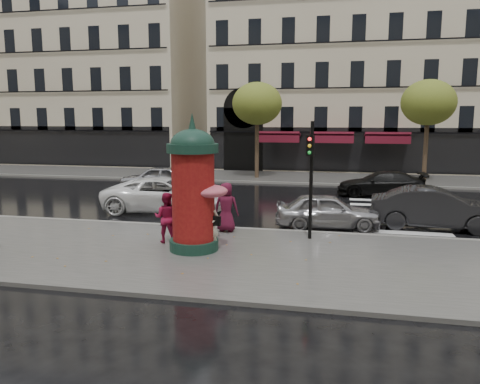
% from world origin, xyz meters
% --- Properties ---
extents(ground, '(160.00, 160.00, 0.00)m').
position_xyz_m(ground, '(0.00, 0.00, 0.00)').
color(ground, black).
rests_on(ground, ground).
extents(near_sidewalk, '(90.00, 7.00, 0.12)m').
position_xyz_m(near_sidewalk, '(0.00, -0.50, 0.06)').
color(near_sidewalk, '#474744').
rests_on(near_sidewalk, ground).
extents(far_sidewalk, '(90.00, 6.00, 0.12)m').
position_xyz_m(far_sidewalk, '(0.00, 19.00, 0.06)').
color(far_sidewalk, '#474744').
rests_on(far_sidewalk, ground).
extents(near_kerb, '(90.00, 0.25, 0.14)m').
position_xyz_m(near_kerb, '(0.00, 3.00, 0.07)').
color(near_kerb, slate).
rests_on(near_kerb, ground).
extents(far_kerb, '(90.00, 0.25, 0.14)m').
position_xyz_m(far_kerb, '(0.00, 16.00, 0.07)').
color(far_kerb, slate).
rests_on(far_kerb, ground).
extents(zebra_crossing, '(3.60, 11.75, 0.01)m').
position_xyz_m(zebra_crossing, '(6.00, 9.60, 0.01)').
color(zebra_crossing, silver).
rests_on(zebra_crossing, ground).
extents(bldg_far_corner, '(26.00, 14.00, 22.90)m').
position_xyz_m(bldg_far_corner, '(6.00, 30.00, 11.31)').
color(bldg_far_corner, '#B7A88C').
rests_on(bldg_far_corner, ground).
extents(bldg_far_left, '(24.00, 14.00, 22.90)m').
position_xyz_m(bldg_far_left, '(-22.00, 30.00, 11.31)').
color(bldg_far_left, '#B7A88C').
rests_on(bldg_far_left, ground).
extents(tree_far_left, '(3.40, 3.40, 6.64)m').
position_xyz_m(tree_far_left, '(-2.00, 18.00, 5.17)').
color(tree_far_left, '#38281C').
rests_on(tree_far_left, ground).
extents(tree_far_right, '(3.40, 3.40, 6.64)m').
position_xyz_m(tree_far_right, '(9.00, 18.00, 5.17)').
color(tree_far_right, '#38281C').
rests_on(tree_far_right, ground).
extents(woman_umbrella, '(1.12, 1.12, 2.16)m').
position_xyz_m(woman_umbrella, '(-0.29, -0.13, 1.54)').
color(woman_umbrella, beige).
rests_on(woman_umbrella, near_sidewalk).
extents(woman_red, '(0.87, 0.70, 1.69)m').
position_xyz_m(woman_red, '(-1.98, 0.50, 0.97)').
color(woman_red, maroon).
rests_on(woman_red, near_sidewalk).
extents(man_burgundy, '(0.89, 0.59, 1.81)m').
position_xyz_m(man_burgundy, '(-0.38, 2.40, 1.03)').
color(man_burgundy, '#511026').
rests_on(man_burgundy, near_sidewalk).
extents(morris_column, '(1.59, 1.59, 4.29)m').
position_xyz_m(morris_column, '(-0.82, -0.14, 2.17)').
color(morris_column, '#123025').
rests_on(morris_column, near_sidewalk).
extents(traffic_light, '(0.28, 0.39, 4.02)m').
position_xyz_m(traffic_light, '(2.67, 1.93, 2.56)').
color(traffic_light, black).
rests_on(traffic_light, near_sidewalk).
extents(car_silver, '(4.19, 2.06, 1.37)m').
position_xyz_m(car_silver, '(3.22, 4.20, 0.69)').
color(car_silver, '#9B9A9E').
rests_on(car_silver, ground).
extents(car_darkgrey, '(4.95, 2.07, 1.59)m').
position_xyz_m(car_darkgrey, '(7.29, 4.99, 0.80)').
color(car_darkgrey, black).
rests_on(car_darkgrey, ground).
extents(car_white, '(5.92, 3.34, 1.56)m').
position_xyz_m(car_white, '(-4.09, 5.93, 0.78)').
color(car_white, white).
rests_on(car_white, ground).
extents(car_black, '(4.74, 2.09, 1.35)m').
position_xyz_m(car_black, '(5.88, 12.48, 0.68)').
color(car_black, black).
rests_on(car_black, ground).
extents(car_far_silver, '(4.44, 2.12, 1.47)m').
position_xyz_m(car_far_silver, '(-6.91, 11.76, 0.73)').
color(car_far_silver, '#9B9B9F').
rests_on(car_far_silver, ground).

